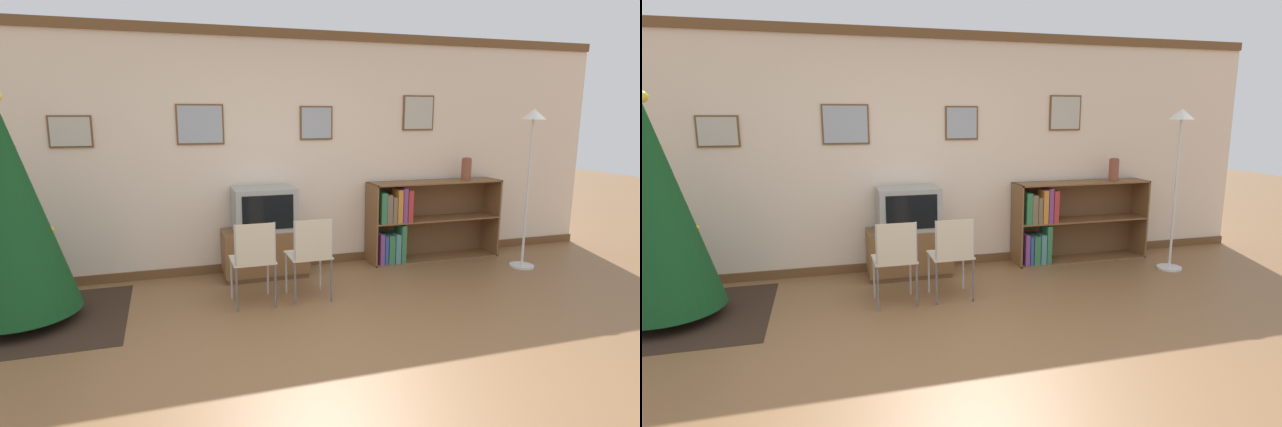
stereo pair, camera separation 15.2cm
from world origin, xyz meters
TOP-DOWN VIEW (x-y plane):
  - ground_plane at (0.00, 0.00)m, footprint 24.00×24.00m
  - wall_back at (0.00, 2.59)m, footprint 8.78×0.11m
  - area_rug at (-2.35, 1.64)m, footprint 1.73×1.47m
  - christmas_tree at (-2.35, 1.64)m, footprint 0.99×0.99m
  - tv_console at (-0.08, 2.29)m, footprint 0.92×0.46m
  - television at (-0.08, 2.29)m, footprint 0.67×0.45m
  - folding_chair_left at (-0.36, 1.42)m, footprint 0.40×0.40m
  - folding_chair_right at (0.19, 1.42)m, footprint 0.40×0.40m
  - bookshelf at (1.79, 2.36)m, footprint 1.69×0.36m
  - vase at (2.48, 2.33)m, footprint 0.12×0.12m
  - standing_lamp at (2.90, 1.71)m, footprint 0.28×0.28m

SIDE VIEW (x-z plane):
  - ground_plane at x=0.00m, z-range 0.00..0.00m
  - area_rug at x=-2.35m, z-range 0.00..0.01m
  - tv_console at x=-0.08m, z-range 0.00..0.53m
  - folding_chair_left at x=-0.36m, z-range 0.06..0.88m
  - folding_chair_right at x=0.19m, z-range 0.06..0.88m
  - bookshelf at x=1.79m, z-range -0.01..0.97m
  - television at x=-0.08m, z-range 0.53..1.00m
  - christmas_tree at x=-2.35m, z-range 0.00..1.97m
  - vase at x=2.48m, z-range 0.98..1.26m
  - wall_back at x=0.00m, z-range 0.00..2.70m
  - standing_lamp at x=2.90m, z-range 0.49..2.34m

